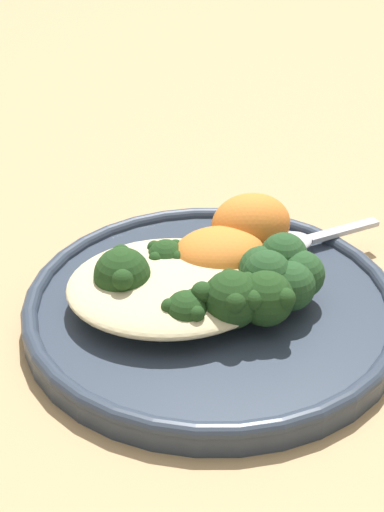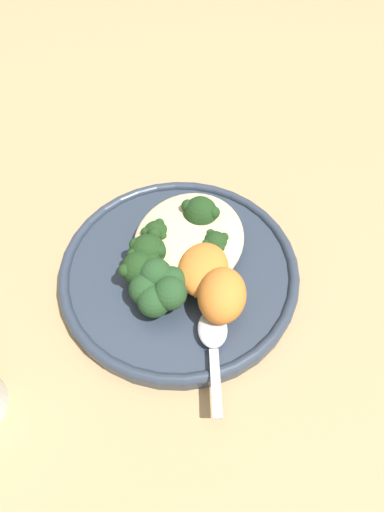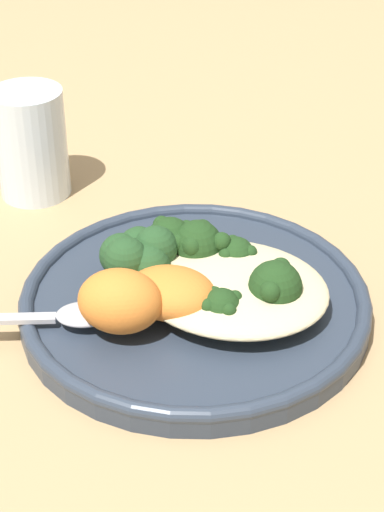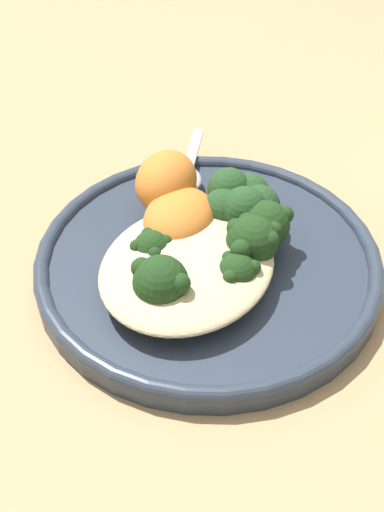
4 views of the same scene
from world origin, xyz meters
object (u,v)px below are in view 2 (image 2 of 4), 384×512
(broccoli_stalk_2, at_px, (167,245))
(broccoli_stalk_3, at_px, (159,255))
(kale_tuft, at_px, (159,288))
(broccoli_stalk_0, at_px, (210,253))
(sweet_potato_chunk_0, at_px, (204,267))
(spoon, at_px, (213,338))
(broccoli_stalk_1, at_px, (200,227))
(quinoa_mound, at_px, (189,239))
(plate, at_px, (179,269))
(sweet_potato_chunk_1, at_px, (222,295))
(broccoli_stalk_4, at_px, (143,269))

(broccoli_stalk_2, height_order, broccoli_stalk_3, broccoli_stalk_3)
(broccoli_stalk_2, xyz_separation_m, kale_tuft, (0.06, 0.02, 0.01))
(broccoli_stalk_0, relative_size, sweet_potato_chunk_0, 1.18)
(spoon, bearing_deg, broccoli_stalk_1, -176.21)
(broccoli_stalk_0, relative_size, broccoli_stalk_2, 0.90)
(quinoa_mound, relative_size, sweet_potato_chunk_0, 2.17)
(plate, bearing_deg, sweet_potato_chunk_1, 58.58)
(sweet_potato_chunk_1, bearing_deg, broccoli_stalk_2, -121.47)
(plate, xyz_separation_m, broccoli_stalk_4, (0.03, -0.03, 0.03))
(spoon, bearing_deg, broccoli_stalk_3, -149.44)
(broccoli_stalk_4, bearing_deg, sweet_potato_chunk_0, -171.57)
(kale_tuft, relative_size, spoon, 0.58)
(broccoli_stalk_1, bearing_deg, broccoli_stalk_4, 138.15)
(plate, relative_size, spoon, 2.57)
(broccoli_stalk_0, bearing_deg, quinoa_mound, 72.09)
(broccoli_stalk_3, bearing_deg, quinoa_mound, -108.89)
(plate, distance_m, quinoa_mound, 0.04)
(broccoli_stalk_4, bearing_deg, spoon, 140.22)
(sweet_potato_chunk_0, xyz_separation_m, spoon, (0.07, 0.03, -0.01))
(broccoli_stalk_4, bearing_deg, broccoli_stalk_1, -130.20)
(broccoli_stalk_3, xyz_separation_m, broccoli_stalk_4, (0.02, -0.01, 0.00))
(kale_tuft, bearing_deg, broccoli_stalk_2, -165.47)
(plate, distance_m, kale_tuft, 0.06)
(broccoli_stalk_4, xyz_separation_m, kale_tuft, (0.02, 0.02, 0.00))
(sweet_potato_chunk_0, relative_size, kale_tuft, 1.09)
(spoon, bearing_deg, sweet_potato_chunk_1, 164.68)
(broccoli_stalk_2, relative_size, kale_tuft, 1.43)
(kale_tuft, height_order, spoon, kale_tuft)
(broccoli_stalk_1, xyz_separation_m, sweet_potato_chunk_0, (0.05, 0.02, 0.00))
(broccoli_stalk_2, relative_size, broccoli_stalk_4, 1.04)
(spoon, bearing_deg, broccoli_stalk_4, -135.94)
(sweet_potato_chunk_0, bearing_deg, broccoli_stalk_0, -179.00)
(kale_tuft, xyz_separation_m, spoon, (0.03, 0.07, -0.02))
(broccoli_stalk_2, distance_m, sweet_potato_chunk_1, 0.09)
(quinoa_mound, bearing_deg, broccoli_stalk_3, -30.61)
(broccoli_stalk_2, height_order, spoon, broccoli_stalk_2)
(broccoli_stalk_0, relative_size, kale_tuft, 1.29)
(plate, height_order, sweet_potato_chunk_1, sweet_potato_chunk_1)
(broccoli_stalk_4, distance_m, spoon, 0.10)
(sweet_potato_chunk_0, height_order, sweet_potato_chunk_1, sweet_potato_chunk_1)
(plate, relative_size, broccoli_stalk_2, 3.08)
(broccoli_stalk_2, relative_size, spoon, 0.84)
(broccoli_stalk_3, height_order, kale_tuft, kale_tuft)
(kale_tuft, bearing_deg, plate, 175.80)
(broccoli_stalk_2, xyz_separation_m, broccoli_stalk_4, (0.04, -0.01, 0.01))
(plate, relative_size, kale_tuft, 4.39)
(plate, xyz_separation_m, quinoa_mound, (-0.03, 0.00, 0.02))
(broccoli_stalk_3, relative_size, broccoli_stalk_4, 1.27)
(plate, distance_m, broccoli_stalk_1, 0.05)
(broccoli_stalk_0, height_order, kale_tuft, kale_tuft)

